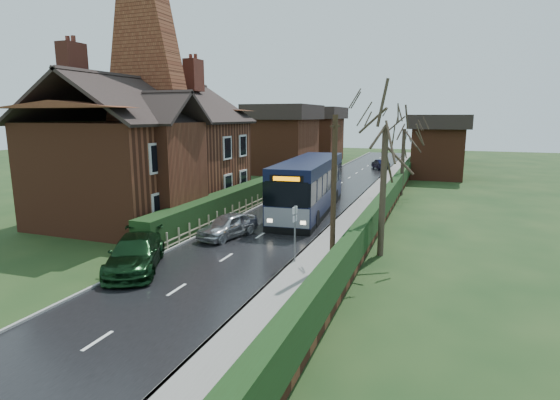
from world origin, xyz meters
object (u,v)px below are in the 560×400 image
at_px(brick_house, 152,147).
at_px(bus_stop_sign, 295,226).
at_px(bus, 309,187).
at_px(telegraph_pole, 334,192).
at_px(car_silver, 228,225).
at_px(car_green, 135,253).

xyz_separation_m(brick_house, bus_stop_sign, (11.93, -6.52, -2.66)).
bearing_deg(bus, brick_house, -163.58).
height_order(bus, bus_stop_sign, bus).
bearing_deg(telegraph_pole, bus, 124.54).
xyz_separation_m(car_silver, telegraph_pole, (6.30, -2.63, 2.60)).
distance_m(brick_house, telegraph_pole, 14.96).
bearing_deg(bus, car_silver, -112.07).
height_order(bus, car_silver, bus).
bearing_deg(car_green, brick_house, 94.42).
bearing_deg(brick_house, car_green, -58.12).
distance_m(bus, telegraph_pole, 10.80).
relative_size(car_green, telegraph_pole, 0.75).
distance_m(car_silver, telegraph_pole, 7.31).
relative_size(car_silver, bus_stop_sign, 1.45).
bearing_deg(brick_house, bus_stop_sign, -28.66).
bearing_deg(telegraph_pole, car_green, -144.86).
bearing_deg(telegraph_pole, brick_house, 167.74).
bearing_deg(car_green, bus, 46.93).
relative_size(bus, car_green, 2.47).
xyz_separation_m(car_green, bus_stop_sign, (6.06, 2.93, 1.02)).
bearing_deg(car_silver, brick_house, 167.31).
relative_size(bus_stop_sign, telegraph_pole, 0.41).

